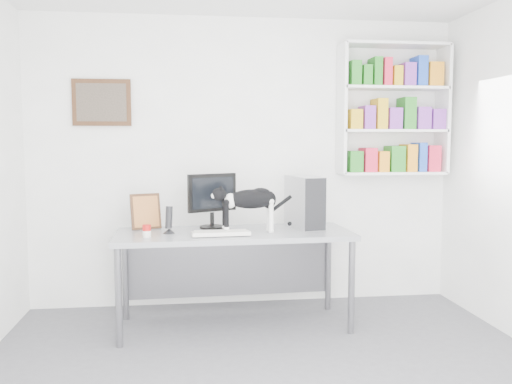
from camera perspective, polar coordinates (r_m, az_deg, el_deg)
room at (r=3.17m, az=2.58°, el=1.71°), size 4.01×4.01×2.70m
bookshelf at (r=5.34m, az=14.23°, el=8.41°), size 1.03×0.28×1.24m
wall_art at (r=5.15m, az=-15.93°, el=9.05°), size 0.52×0.04×0.42m
desk at (r=4.58m, az=-2.32°, el=-9.15°), size 1.96×0.82×0.81m
monitor at (r=4.65m, az=-4.66°, el=-0.90°), size 0.50×0.39×0.48m
keyboard at (r=4.32m, az=-3.72°, el=-4.35°), size 0.47×0.20×0.04m
pc_tower at (r=4.70m, az=5.12°, el=-1.04°), size 0.29×0.48×0.45m
speaker at (r=4.45m, az=-9.15°, el=-2.85°), size 0.13×0.13×0.23m
leaning_print at (r=4.69m, az=-11.54°, el=-1.95°), size 0.27×0.18×0.31m
soup_can at (r=4.32m, az=-11.42°, el=-4.04°), size 0.07×0.07×0.10m
cat at (r=4.42m, az=-0.66°, el=-1.91°), size 0.62×0.23×0.37m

